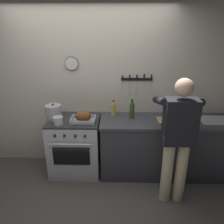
% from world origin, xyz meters
% --- Properties ---
extents(ground_plane, '(8.00, 8.00, 0.00)m').
position_xyz_m(ground_plane, '(0.00, 0.00, 0.00)').
color(ground_plane, '#4C4742').
extents(wall_back, '(6.00, 0.13, 2.60)m').
position_xyz_m(wall_back, '(-0.00, 1.35, 1.30)').
color(wall_back, beige).
rests_on(wall_back, ground).
extents(counter_block, '(2.03, 0.65, 0.90)m').
position_xyz_m(counter_block, '(1.21, 0.99, 0.46)').
color(counter_block, '#38383D').
rests_on(counter_block, ground).
extents(stove, '(0.76, 0.67, 0.90)m').
position_xyz_m(stove, '(-0.22, 0.99, 0.45)').
color(stove, '#BCBCC1').
rests_on(stove, ground).
extents(person_cook, '(0.51, 0.63, 1.66)m').
position_xyz_m(person_cook, '(1.17, 0.40, 0.95)').
color(person_cook, '#C6B793').
rests_on(person_cook, ground).
extents(roasting_pan, '(0.35, 0.26, 0.17)m').
position_xyz_m(roasting_pan, '(-0.06, 0.89, 0.98)').
color(roasting_pan, '#B7B7BC').
rests_on(roasting_pan, stove).
extents(stock_pot, '(0.23, 0.23, 0.24)m').
position_xyz_m(stock_pot, '(-0.52, 1.00, 1.01)').
color(stock_pot, '#B7B7BC').
rests_on(stock_pot, stove).
extents(saucepan, '(0.14, 0.14, 0.12)m').
position_xyz_m(saucepan, '(-0.40, 0.78, 0.96)').
color(saucepan, '#B7B7BC').
rests_on(saucepan, stove).
extents(cutting_board, '(0.36, 0.24, 0.02)m').
position_xyz_m(cutting_board, '(1.21, 0.95, 0.91)').
color(cutting_board, tan).
rests_on(cutting_board, counter_block).
extents(bottle_cooking_oil, '(0.07, 0.07, 0.23)m').
position_xyz_m(bottle_cooking_oil, '(0.37, 1.18, 1.00)').
color(bottle_cooking_oil, gold).
rests_on(bottle_cooking_oil, counter_block).
extents(bottle_olive_oil, '(0.07, 0.07, 0.29)m').
position_xyz_m(bottle_olive_oil, '(0.65, 1.06, 1.02)').
color(bottle_olive_oil, '#385623').
rests_on(bottle_olive_oil, counter_block).
extents(bottle_soy_sauce, '(0.06, 0.06, 0.22)m').
position_xyz_m(bottle_soy_sauce, '(1.43, 1.16, 0.99)').
color(bottle_soy_sauce, black).
rests_on(bottle_soy_sauce, counter_block).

